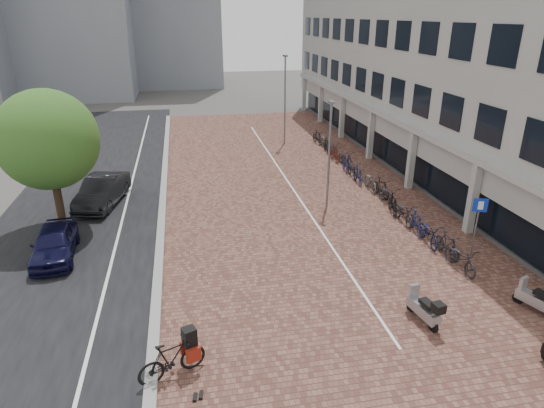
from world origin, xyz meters
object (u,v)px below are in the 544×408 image
Objects in this scene: car_navy at (54,243)px; scooter_front at (424,307)px; hero_bike at (172,359)px; parking_sign at (478,218)px; scooter_back at (537,298)px; car_dark at (102,191)px.

car_navy is 14.53m from scooter_front.
parking_sign is (12.00, 4.50, 1.21)m from hero_bike.
hero_bike is 1.28× the size of scooter_back.
scooter_back is at bearing -12.43° from scooter_front.
car_navy is 18.23m from scooter_back.
car_dark is at bearing 120.16° from scooter_back.
scooter_back is (12.00, 0.77, -0.07)m from hero_bike.
parking_sign is at bearing 32.04° from scooter_front.
scooter_front is 5.47m from parking_sign.
hero_bike reaches higher than scooter_front.
scooter_front is at bearing -32.83° from car_navy.
car_navy is 1.94× the size of hero_bike.
car_dark is 2.27× the size of hero_bike.
parking_sign reaches higher than scooter_front.
scooter_back is (16.78, -7.13, -0.12)m from car_navy.
car_dark is 20.23m from scooter_back.
car_dark is at bearing -6.51° from hero_bike.
car_navy reaches higher than scooter_front.
car_navy reaches higher than scooter_back.
car_navy is 1.47× the size of parking_sign.
hero_bike reaches higher than scooter_back.
hero_bike is at bearing -62.93° from car_dark.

